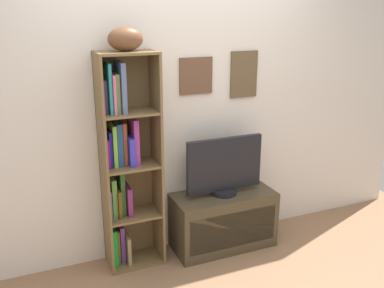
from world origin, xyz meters
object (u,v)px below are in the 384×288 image
Objects in this scene: bookshelf at (124,163)px; tv_stand at (223,220)px; football at (125,39)px; television at (224,167)px.

tv_stand is (0.84, -0.09, -0.62)m from bookshelf.
television is (0.79, -0.06, -1.07)m from football.
football reaches higher than tv_stand.
tv_stand is (0.79, -0.06, -1.57)m from football.
tv_stand is 1.31× the size of television.
football is at bearing -34.17° from bookshelf.
bookshelf is at bearing 173.69° from tv_stand.
football is at bearing 175.62° from tv_stand.
football is 0.38× the size of television.
bookshelf reaches higher than tv_stand.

